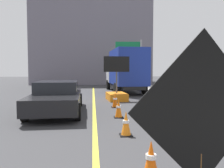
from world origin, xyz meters
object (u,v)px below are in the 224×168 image
object	(u,v)px
highway_guide_sign	(134,55)
traffic_cone_mid_lane	(126,123)
pickup_car	(57,97)
roadwork_sign	(201,113)
traffic_cone_curbside	(115,100)
traffic_cone_near_sign	(151,159)
traffic_cone_far_lane	(119,108)
box_truck	(125,70)
arrow_board_trailer	(117,92)

from	to	relation	value
highway_guide_sign	traffic_cone_mid_lane	world-z (taller)	highway_guide_sign
pickup_car	traffic_cone_mid_lane	size ratio (longest dim) A/B	7.22
roadwork_sign	traffic_cone_curbside	size ratio (longest dim) A/B	3.02
traffic_cone_near_sign	traffic_cone_far_lane	xyz separation A→B (m)	(-0.00, 5.15, 0.04)
box_truck	highway_guide_sign	size ratio (longest dim) A/B	1.47
box_truck	traffic_cone_near_sign	bearing A→B (deg)	-96.32
box_truck	highway_guide_sign	bearing A→B (deg)	72.92
traffic_cone_mid_lane	traffic_cone_far_lane	distance (m)	2.52
box_truck	traffic_cone_curbside	bearing A→B (deg)	-101.71
roadwork_sign	traffic_cone_near_sign	bearing A→B (deg)	93.23
traffic_cone_near_sign	traffic_cone_far_lane	distance (m)	5.15
traffic_cone_near_sign	box_truck	bearing A→B (deg)	83.68
traffic_cone_near_sign	traffic_cone_mid_lane	size ratio (longest dim) A/B	0.93
roadwork_sign	highway_guide_sign	distance (m)	22.49
box_truck	arrow_board_trailer	bearing A→B (deg)	-104.00
box_truck	highway_guide_sign	distance (m)	5.66
pickup_car	traffic_cone_near_sign	world-z (taller)	pickup_car
roadwork_sign	traffic_cone_far_lane	bearing A→B (deg)	90.80
roadwork_sign	box_truck	xyz separation A→B (m)	(1.60, 16.97, 0.39)
arrow_board_trailer	box_truck	bearing A→B (deg)	76.00
highway_guide_sign	traffic_cone_near_sign	xyz separation A→B (m)	(-3.30, -20.52, -3.09)
roadwork_sign	box_truck	distance (m)	17.05
arrow_board_trailer	highway_guide_sign	world-z (taller)	highway_guide_sign
highway_guide_sign	traffic_cone_far_lane	distance (m)	16.02
box_truck	highway_guide_sign	world-z (taller)	highway_guide_sign
box_truck	traffic_cone_far_lane	distance (m)	10.42
traffic_cone_curbside	roadwork_sign	bearing A→B (deg)	-89.99
pickup_car	traffic_cone_far_lane	world-z (taller)	pickup_car
roadwork_sign	traffic_cone_curbside	world-z (taller)	roadwork_sign
roadwork_sign	traffic_cone_mid_lane	xyz separation A→B (m)	(-0.16, 4.29, -1.12)
pickup_car	traffic_cone_mid_lane	world-z (taller)	pickup_car
highway_guide_sign	traffic_cone_mid_lane	bearing A→B (deg)	-100.64
roadwork_sign	traffic_cone_near_sign	world-z (taller)	roadwork_sign
traffic_cone_near_sign	roadwork_sign	bearing A→B (deg)	-86.77
pickup_car	traffic_cone_near_sign	bearing A→B (deg)	-68.20
roadwork_sign	box_truck	size ratio (longest dim) A/B	0.32
arrow_board_trailer	highway_guide_sign	distance (m)	11.02
traffic_cone_mid_lane	arrow_board_trailer	bearing A→B (deg)	86.19
pickup_car	traffic_cone_far_lane	distance (m)	2.94
traffic_cone_curbside	traffic_cone_far_lane	bearing A→B (deg)	-92.20
box_truck	traffic_cone_near_sign	distance (m)	15.49
highway_guide_sign	traffic_cone_far_lane	world-z (taller)	highway_guide_sign
arrow_board_trailer	traffic_cone_near_sign	bearing A→B (deg)	-92.47
pickup_car	highway_guide_sign	distance (m)	15.46
box_truck	traffic_cone_curbside	size ratio (longest dim) A/B	9.49
pickup_car	traffic_cone_mid_lane	bearing A→B (deg)	-56.78
arrow_board_trailer	traffic_cone_near_sign	xyz separation A→B (m)	(-0.44, -10.29, -0.15)
box_truck	pickup_car	xyz separation A→B (m)	(-4.29, -8.82, -1.16)
arrow_board_trailer	pickup_car	world-z (taller)	arrow_board_trailer
arrow_board_trailer	pickup_car	bearing A→B (deg)	-128.69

